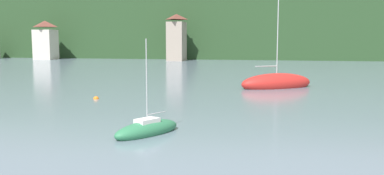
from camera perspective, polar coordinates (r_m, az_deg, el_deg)
The scene contains 6 objects.
wooded_hillside at distance 129.30m, azimuth -4.07°, elevation 8.16°, with size 352.00×51.18×50.22m.
shore_building_westcentral at distance 103.69m, azimuth -19.75°, elevation 6.17°, with size 4.70×4.47×9.13m.
shore_building_central at distance 92.04m, azimuth -2.16°, elevation 6.91°, with size 3.72×5.51×10.37m.
sailboat_far_1 at distance 41.97m, azimuth 11.70°, elevation 0.61°, with size 7.97×6.24×11.47m.
sailboat_mid_4 at distance 21.35m, azimuth -6.27°, elevation -5.85°, with size 3.27×4.22×5.19m.
mooring_buoy_near at distance 34.41m, azimuth -13.23°, elevation -1.57°, with size 0.45×0.45×0.45m, color orange.
Camera 1 is at (5.23, 13.45, 4.92)m, focal length 38.23 mm.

